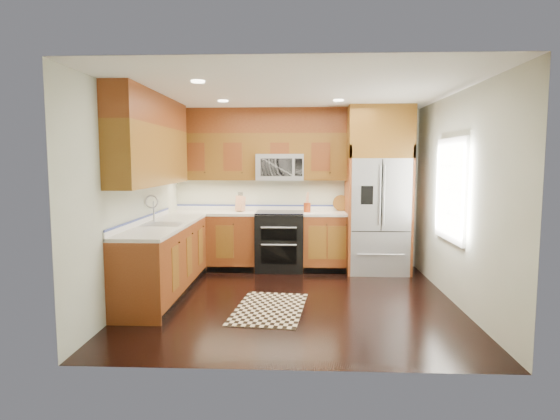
{
  "coord_description": "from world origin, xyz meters",
  "views": [
    {
      "loc": [
        0.08,
        -5.78,
        1.76
      ],
      "look_at": [
        -0.2,
        0.6,
        1.09
      ],
      "focal_mm": 30.0,
      "sensor_mm": 36.0,
      "label": 1
    }
  ],
  "objects_px": {
    "refrigerator": "(378,190)",
    "range": "(280,241)",
    "rug": "(270,309)",
    "utensil_crock": "(307,205)",
    "knife_block": "(240,204)"
  },
  "relations": [
    {
      "from": "range",
      "to": "refrigerator",
      "type": "xyz_separation_m",
      "value": [
        1.55,
        -0.04,
        0.83
      ]
    },
    {
      "from": "rug",
      "to": "utensil_crock",
      "type": "bearing_deg",
      "value": 83.35
    },
    {
      "from": "utensil_crock",
      "to": "refrigerator",
      "type": "bearing_deg",
      "value": -4.13
    },
    {
      "from": "refrigerator",
      "to": "knife_block",
      "type": "xyz_separation_m",
      "value": [
        -2.2,
        0.16,
        -0.24
      ]
    },
    {
      "from": "rug",
      "to": "knife_block",
      "type": "bearing_deg",
      "value": 112.18
    },
    {
      "from": "rug",
      "to": "refrigerator",
      "type": "bearing_deg",
      "value": 57.73
    },
    {
      "from": "range",
      "to": "utensil_crock",
      "type": "xyz_separation_m",
      "value": [
        0.44,
        0.04,
        0.58
      ]
    },
    {
      "from": "rug",
      "to": "utensil_crock",
      "type": "xyz_separation_m",
      "value": [
        0.47,
        2.07,
        1.05
      ]
    },
    {
      "from": "knife_block",
      "to": "utensil_crock",
      "type": "xyz_separation_m",
      "value": [
        1.09,
        -0.08,
        -0.02
      ]
    },
    {
      "from": "rug",
      "to": "knife_block",
      "type": "distance_m",
      "value": 2.48
    },
    {
      "from": "refrigerator",
      "to": "utensil_crock",
      "type": "xyz_separation_m",
      "value": [
        -1.11,
        0.08,
        -0.25
      ]
    },
    {
      "from": "utensil_crock",
      "to": "rug",
      "type": "bearing_deg",
      "value": -102.81
    },
    {
      "from": "knife_block",
      "to": "utensil_crock",
      "type": "height_order",
      "value": "utensil_crock"
    },
    {
      "from": "rug",
      "to": "knife_block",
      "type": "xyz_separation_m",
      "value": [
        -0.62,
        2.15,
        1.06
      ]
    },
    {
      "from": "refrigerator",
      "to": "range",
      "type": "bearing_deg",
      "value": 178.6
    }
  ]
}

